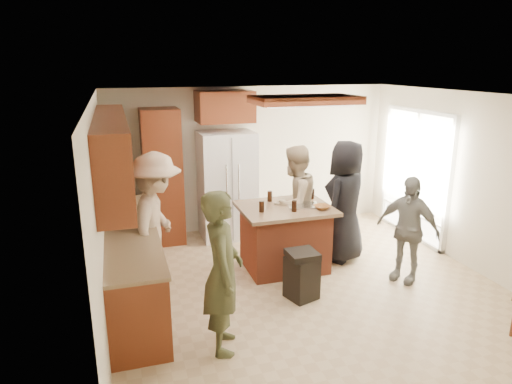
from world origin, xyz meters
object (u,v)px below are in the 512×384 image
object	(u,v)px
person_behind_right	(345,202)
person_counter	(157,223)
trash_bin	(302,274)
kitchen_island	(285,237)
refrigerator	(227,185)
person_side_right	(407,229)
person_behind_left	(294,203)
person_front_left	(223,272)

from	to	relation	value
person_behind_right	person_counter	distance (m)	2.76
person_counter	trash_bin	world-z (taller)	person_counter
person_counter	kitchen_island	bearing A→B (deg)	-70.49
refrigerator	kitchen_island	bearing A→B (deg)	-72.20
person_behind_right	person_side_right	xyz separation A→B (m)	(0.47, -0.87, -0.17)
person_counter	refrigerator	size ratio (longest dim) A/B	1.02
person_behind_left	person_counter	size ratio (longest dim) A/B	0.95
refrigerator	person_counter	bearing A→B (deg)	-129.12
person_counter	person_behind_right	bearing A→B (deg)	-71.24
person_front_left	person_behind_left	bearing A→B (deg)	-26.48
person_side_right	refrigerator	world-z (taller)	refrigerator
person_front_left	refrigerator	distance (m)	3.22
person_side_right	trash_bin	bearing A→B (deg)	-120.07
person_behind_right	trash_bin	size ratio (longest dim) A/B	2.88
person_behind_right	person_side_right	bearing A→B (deg)	83.27
person_behind_right	person_behind_left	bearing A→B (deg)	-56.24
person_behind_left	person_behind_right	distance (m)	0.75
person_side_right	trash_bin	size ratio (longest dim) A/B	2.32
kitchen_island	trash_bin	distance (m)	0.92
person_behind_left	person_side_right	xyz separation A→B (m)	(1.17, -1.14, -0.13)
refrigerator	trash_bin	xyz separation A→B (m)	(0.37, -2.39, -0.58)
person_behind_left	refrigerator	size ratio (longest dim) A/B	0.96
person_front_left	person_side_right	distance (m)	2.84
refrigerator	trash_bin	bearing A→B (deg)	-81.23
person_behind_left	refrigerator	bearing A→B (deg)	-90.97
trash_bin	kitchen_island	bearing A→B (deg)	83.11
refrigerator	kitchen_island	size ratio (longest dim) A/B	1.41
person_front_left	trash_bin	bearing A→B (deg)	-46.19
person_behind_right	trash_bin	bearing A→B (deg)	6.05
person_front_left	person_side_right	xyz separation A→B (m)	(2.72, 0.79, -0.12)
person_behind_left	trash_bin	distance (m)	1.38
person_front_left	refrigerator	xyz separation A→B (m)	(0.81, 3.11, 0.05)
trash_bin	person_behind_left	bearing A→B (deg)	72.99
trash_bin	refrigerator	bearing A→B (deg)	98.77
person_behind_right	refrigerator	bearing A→B (deg)	-80.40
person_behind_right	kitchen_island	distance (m)	1.05
person_side_right	person_counter	world-z (taller)	person_counter
person_behind_left	refrigerator	world-z (taller)	refrigerator
person_side_right	kitchen_island	xyz separation A→B (m)	(-1.43, 0.84, -0.26)
person_side_right	refrigerator	xyz separation A→B (m)	(-1.91, 2.33, 0.17)
trash_bin	person_counter	bearing A→B (deg)	155.41
person_counter	trash_bin	bearing A→B (deg)	-99.26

